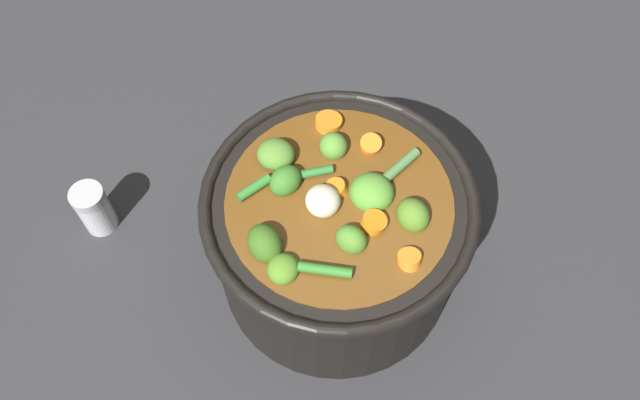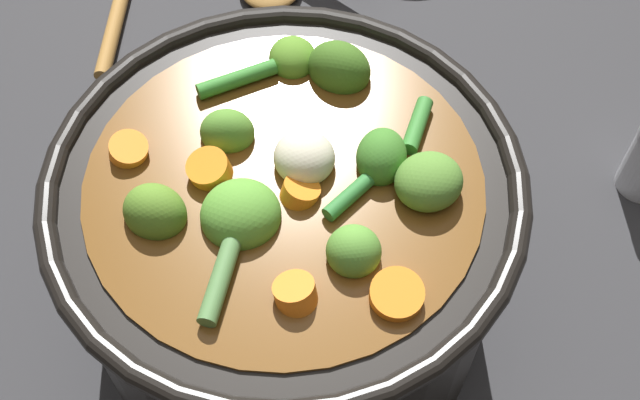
{
  "view_description": "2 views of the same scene",
  "coord_description": "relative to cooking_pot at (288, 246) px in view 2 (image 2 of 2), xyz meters",
  "views": [
    {
      "loc": [
        -0.09,
        -0.3,
        0.69
      ],
      "look_at": [
        -0.01,
        0.02,
        0.13
      ],
      "focal_mm": 36.99,
      "sensor_mm": 36.0,
      "label": 1
    },
    {
      "loc": [
        0.17,
        0.19,
        0.52
      ],
      "look_at": [
        -0.02,
        0.01,
        0.12
      ],
      "focal_mm": 46.35,
      "sensor_mm": 36.0,
      "label": 2
    }
  ],
  "objects": [
    {
      "name": "ground_plane",
      "position": [
        0.0,
        0.0,
        -0.08
      ],
      "size": [
        1.1,
        1.1,
        0.0
      ],
      "primitive_type": "plane",
      "color": "#2D2D30"
    },
    {
      "name": "cooking_pot",
      "position": [
        0.0,
        0.0,
        0.0
      ],
      "size": [
        0.27,
        0.27,
        0.17
      ],
      "color": "black",
      "rests_on": "ground_plane"
    }
  ]
}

